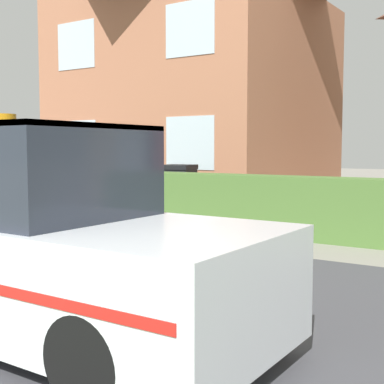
% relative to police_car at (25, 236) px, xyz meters
% --- Properties ---
extents(road_strip, '(28.00, 5.71, 0.01)m').
position_rel_police_car_xyz_m(road_strip, '(0.79, 1.25, -0.81)').
color(road_strip, '#424247').
rests_on(road_strip, ground).
extents(garden_hedge, '(11.68, 0.64, 1.06)m').
position_rel_police_car_xyz_m(garden_hedge, '(0.10, 5.65, -0.28)').
color(garden_hedge, '#4C7233').
rests_on(garden_hedge, ground).
extents(police_car, '(4.21, 1.58, 1.81)m').
position_rel_police_car_xyz_m(police_car, '(0.00, 0.00, 0.00)').
color(police_car, black).
rests_on(police_car, road_strip).
extents(house_left, '(7.29, 7.09, 8.35)m').
position_rel_police_car_xyz_m(house_left, '(-5.60, 11.35, 3.45)').
color(house_left, '#A86B4C').
rests_on(house_left, ground).
extents(wheelie_bin, '(0.76, 0.81, 1.18)m').
position_rel_police_car_xyz_m(wheelie_bin, '(-2.95, 6.44, -0.22)').
color(wheelie_bin, black).
rests_on(wheelie_bin, ground).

